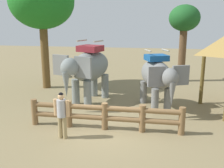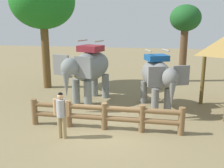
# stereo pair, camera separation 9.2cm
# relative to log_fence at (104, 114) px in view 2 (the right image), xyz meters

# --- Properties ---
(ground_plane) EXTENTS (60.00, 60.00, 0.00)m
(ground_plane) POSITION_rel_log_fence_xyz_m (0.00, -0.08, -0.60)
(ground_plane) COLOR olive
(log_fence) EXTENTS (5.97, 0.25, 1.05)m
(log_fence) POSITION_rel_log_fence_xyz_m (0.00, 0.00, 0.00)
(log_fence) COLOR brown
(log_fence) RESTS_ON ground
(elephant_near_left) EXTENTS (2.54, 3.74, 3.13)m
(elephant_near_left) POSITION_rel_log_fence_xyz_m (-1.50, 3.23, 1.16)
(elephant_near_left) COLOR slate
(elephant_near_left) RESTS_ON ground
(elephant_center) EXTENTS (2.42, 3.28, 2.77)m
(elephant_center) POSITION_rel_log_fence_xyz_m (1.93, 2.81, 0.96)
(elephant_center) COLOR slate
(elephant_center) RESTS_ON ground
(tourist_woman_in_black) EXTENTS (0.59, 0.37, 1.69)m
(tourist_woman_in_black) POSITION_rel_log_fence_xyz_m (-1.32, -1.03, 0.38)
(tourist_woman_in_black) COLOR tan
(tourist_woman_in_black) RESTS_ON ground
(tree_far_left) EXTENTS (2.01, 2.01, 5.07)m
(tree_far_left) POSITION_rel_log_fence_xyz_m (3.52, 8.90, 3.35)
(tree_far_left) COLOR brown
(tree_far_left) RESTS_ON ground
(tree_back_center) EXTENTS (3.75, 3.75, 6.74)m
(tree_back_center) POSITION_rel_log_fence_xyz_m (-4.82, 5.62, 4.48)
(tree_back_center) COLOR brown
(tree_back_center) RESTS_ON ground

